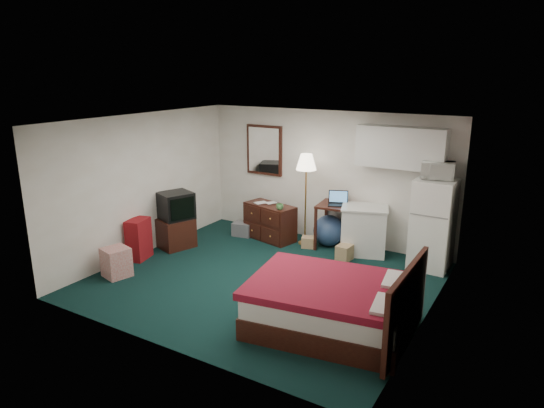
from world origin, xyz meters
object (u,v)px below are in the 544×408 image
Objects in this scene: kitchen_counter at (364,231)px; bed at (329,305)px; dresser at (270,222)px; fridge at (433,224)px; tv_stand at (175,233)px; floor_lamp at (306,200)px; desk at (336,226)px; suitcase at (139,239)px.

kitchen_counter is 0.44× the size of bed.
dresser is 0.68× the size of fridge.
fridge is 4.59m from tv_stand.
tv_stand is (-2.01, -1.39, -0.59)m from floor_lamp.
dresser is at bearing -170.90° from floor_lamp.
desk is at bearing 159.92° from kitchen_counter.
kitchen_counter is at bearing 20.41° from suitcase.
tv_stand is at bearing 152.95° from bed.
fridge reaches higher than suitcase.
kitchen_counter reaches higher than dresser.
dresser is 1.42× the size of suitcase.
kitchen_counter reaches higher than bed.
floor_lamp is 0.75m from desk.
fridge is 2.53× the size of tv_stand.
dresser is 2.51m from suitcase.
desk is 1.16× the size of suitcase.
floor_lamp is 2.51m from tv_stand.
dresser is 3.46m from bed.
suitcase reaches higher than bed.
fridge is (1.74, -0.07, 0.34)m from desk.
dresser is 1.86m from kitchen_counter.
kitchen_counter is at bearing -8.28° from desk.
fridge is at bearing 67.84° from bed.
suitcase is (-2.74, -2.28, -0.06)m from desk.
desk is at bearing 23.97° from dresser.
fridge is (3.04, 0.16, 0.41)m from dresser.
fridge is at bearing -8.50° from desk.
suitcase is at bearing -146.46° from desk.
desk is at bearing 179.50° from fridge.
desk is at bearing 103.19° from bed.
floor_lamp is 0.90× the size of bed.
bed is at bearing -32.65° from dresser.
suitcase is at bearing -151.95° from fridge.
desk is at bearing 11.48° from floor_lamp.
floor_lamp is at bearing -174.69° from desk.
floor_lamp is at bearing 114.08° from bed.
tv_stand is 0.83× the size of suitcase.
dresser is 1.82m from tv_stand.
kitchen_counter is (1.13, 0.10, -0.45)m from floor_lamp.
floor_lamp is at bearing -176.98° from fridge.
fridge is 2.79m from bed.
kitchen_counter is at bearing 5.00° from floor_lamp.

